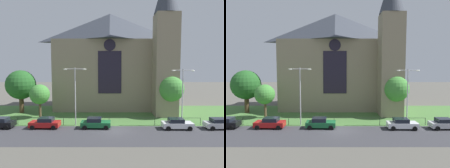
% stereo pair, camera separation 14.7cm
% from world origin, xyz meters
% --- Properties ---
extents(ground, '(160.00, 160.00, 0.00)m').
position_xyz_m(ground, '(0.00, 10.00, 0.00)').
color(ground, '#56544C').
extents(road_asphalt, '(120.00, 8.00, 0.01)m').
position_xyz_m(road_asphalt, '(0.00, -2.00, 0.00)').
color(road_asphalt, '#38383D').
rests_on(road_asphalt, ground).
extents(grass_verge, '(120.00, 20.00, 0.01)m').
position_xyz_m(grass_verge, '(0.00, 8.00, 0.00)').
color(grass_verge, '#477538').
rests_on(grass_verge, ground).
extents(church_building, '(23.20, 16.20, 26.00)m').
position_xyz_m(church_building, '(-0.06, 16.50, 10.27)').
color(church_building, gray).
rests_on(church_building, ground).
extents(iron_railing, '(27.46, 0.07, 1.13)m').
position_xyz_m(iron_railing, '(-0.83, 2.50, 0.96)').
color(iron_railing, black).
rests_on(iron_railing, ground).
extents(tree_right_near, '(4.50, 4.50, 7.19)m').
position_xyz_m(tree_right_near, '(9.83, 7.72, 4.89)').
color(tree_right_near, '#4C3823').
rests_on(tree_right_near, ground).
extents(tree_left_far, '(5.52, 5.52, 8.11)m').
position_xyz_m(tree_left_far, '(-17.67, 11.03, 5.30)').
color(tree_left_far, '#4C3823').
rests_on(tree_left_far, ground).
extents(tree_left_near, '(3.39, 3.39, 5.76)m').
position_xyz_m(tree_left_near, '(-12.73, 7.00, 4.04)').
color(tree_left_near, brown).
rests_on(tree_left_near, ground).
extents(streetlamp_near, '(3.37, 0.26, 8.63)m').
position_xyz_m(streetlamp_near, '(-5.83, 2.40, 5.45)').
color(streetlamp_near, '#B2B2B7').
rests_on(streetlamp_near, ground).
extents(streetlamp_far, '(3.37, 0.26, 8.44)m').
position_xyz_m(streetlamp_far, '(10.04, 2.40, 5.35)').
color(streetlamp_far, '#B2B2B7').
rests_on(streetlamp_far, ground).
extents(parked_car_red, '(4.23, 2.09, 1.51)m').
position_xyz_m(parked_car_red, '(-9.94, 1.04, 0.74)').
color(parked_car_red, '#B21919').
rests_on(parked_car_red, ground).
extents(parked_car_green, '(4.22, 2.06, 1.51)m').
position_xyz_m(parked_car_green, '(-2.75, 1.01, 0.74)').
color(parked_car_green, '#196033').
rests_on(parked_car_green, ground).
extents(parked_car_white, '(4.23, 2.08, 1.51)m').
position_xyz_m(parked_car_white, '(8.75, 0.61, 0.74)').
color(parked_car_white, silver).
rests_on(parked_car_white, ground).
extents(parked_car_silver, '(4.22, 2.06, 1.51)m').
position_xyz_m(parked_car_silver, '(14.79, 0.66, 0.74)').
color(parked_car_silver, '#B7B7BC').
rests_on(parked_car_silver, ground).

